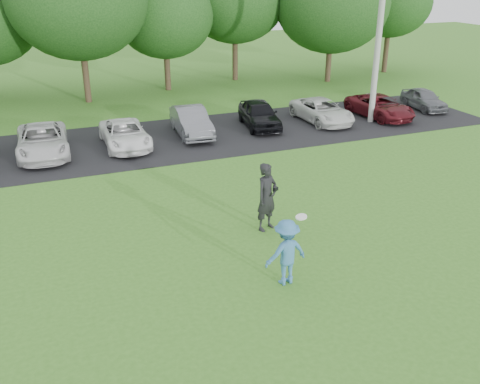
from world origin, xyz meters
name	(u,v)px	position (x,y,z in m)	size (l,w,h in m)	color
ground	(295,298)	(0.00, 0.00, 0.00)	(100.00, 100.00, 0.00)	#3A7220
parking_lot	(160,140)	(0.00, 13.00, 0.01)	(32.00, 6.50, 0.03)	black
utility_pole	(380,21)	(10.38, 12.11, 4.77)	(0.28, 0.28, 9.54)	#A4A59F
frisbee_player	(286,252)	(0.07, 0.69, 0.84)	(1.13, 0.71, 1.83)	teal
camera_bystander	(267,197)	(0.83, 3.49, 1.02)	(0.88, 0.75, 2.03)	black
parked_cars	(163,128)	(0.13, 12.90, 0.61)	(30.53, 4.63, 1.25)	#531219
tree_row	(140,7)	(1.51, 22.76, 4.91)	(42.39, 9.85, 8.64)	#38281C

